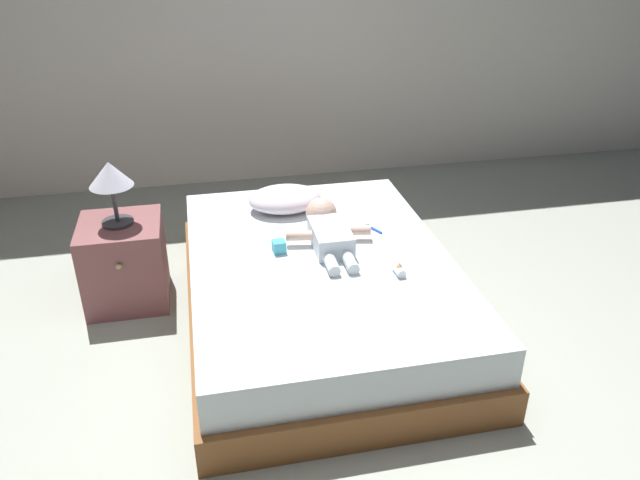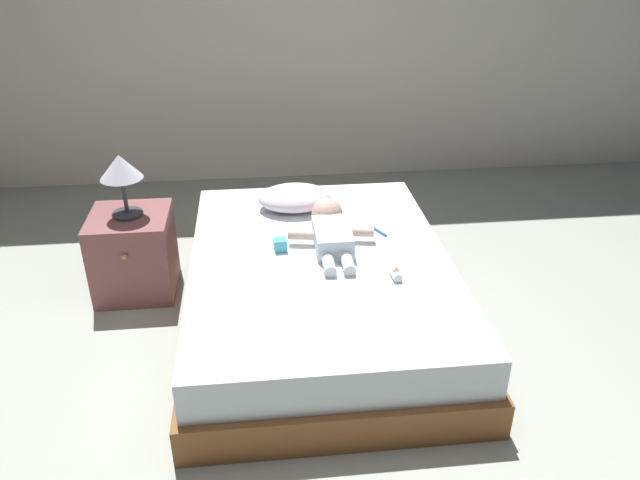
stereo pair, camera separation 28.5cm
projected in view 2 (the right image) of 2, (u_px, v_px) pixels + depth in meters
ground_plane at (377, 407)px, 2.91m from camera, size 8.00×8.00×0.00m
wall_behind_bed at (312, 6)px, 4.89m from camera, size 8.00×0.12×2.82m
bed at (320, 288)px, 3.46m from camera, size 1.45×2.05×0.40m
pillow at (294, 198)px, 3.88m from camera, size 0.46×0.35×0.14m
baby at (331, 230)px, 3.49m from camera, size 0.49×0.67×0.18m
toothbrush at (378, 231)px, 3.62m from camera, size 0.07×0.13×0.02m
nightstand at (134, 253)px, 3.71m from camera, size 0.46×0.49×0.50m
lamp at (121, 171)px, 3.46m from camera, size 0.24×0.24×0.37m
toy_block at (280, 245)px, 3.41m from camera, size 0.07×0.07×0.07m
baby_bottle at (396, 273)px, 3.15m from camera, size 0.05×0.10×0.07m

